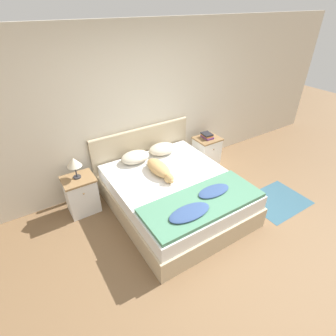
% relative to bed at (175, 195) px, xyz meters
% --- Properties ---
extents(ground_plane, '(16.00, 16.00, 0.00)m').
position_rel_bed_xyz_m(ground_plane, '(-0.04, -1.03, -0.26)').
color(ground_plane, brown).
extents(wall_back, '(9.00, 0.06, 2.55)m').
position_rel_bed_xyz_m(wall_back, '(-0.04, 1.10, 1.01)').
color(wall_back, beige).
rests_on(wall_back, ground_plane).
extents(bed, '(1.72, 2.01, 0.54)m').
position_rel_bed_xyz_m(bed, '(0.00, 0.00, 0.00)').
color(bed, '#C6B28E').
rests_on(bed, ground_plane).
extents(headboard, '(1.80, 0.06, 0.98)m').
position_rel_bed_xyz_m(headboard, '(0.00, 1.03, 0.24)').
color(headboard, '#C6B28E').
rests_on(headboard, ground_plane).
extents(nightstand_left, '(0.45, 0.40, 0.59)m').
position_rel_bed_xyz_m(nightstand_left, '(-1.20, 0.73, 0.03)').
color(nightstand_left, white).
rests_on(nightstand_left, ground_plane).
extents(nightstand_right, '(0.45, 0.40, 0.59)m').
position_rel_bed_xyz_m(nightstand_right, '(1.20, 0.73, 0.03)').
color(nightstand_right, white).
rests_on(nightstand_right, ground_plane).
extents(pillow_left, '(0.47, 0.35, 0.16)m').
position_rel_bed_xyz_m(pillow_left, '(-0.25, 0.78, 0.35)').
color(pillow_left, beige).
rests_on(pillow_left, bed).
extents(pillow_right, '(0.47, 0.35, 0.16)m').
position_rel_bed_xyz_m(pillow_right, '(0.25, 0.78, 0.35)').
color(pillow_right, beige).
rests_on(pillow_right, bed).
extents(quilt, '(1.61, 0.67, 0.09)m').
position_rel_bed_xyz_m(quilt, '(-0.01, -0.63, 0.31)').
color(quilt, '#4C8466').
rests_on(quilt, bed).
extents(dog, '(0.25, 0.74, 0.17)m').
position_rel_bed_xyz_m(dog, '(-0.10, 0.28, 0.35)').
color(dog, tan).
rests_on(dog, bed).
extents(book_stack, '(0.18, 0.23, 0.09)m').
position_rel_bed_xyz_m(book_stack, '(1.20, 0.74, 0.37)').
color(book_stack, '#703D7F').
rests_on(book_stack, nightstand_right).
extents(table_lamp, '(0.20, 0.20, 0.33)m').
position_rel_bed_xyz_m(table_lamp, '(-1.20, 0.75, 0.58)').
color(table_lamp, '#2D2D33').
rests_on(table_lamp, nightstand_left).
extents(rug, '(0.94, 0.73, 0.00)m').
position_rel_bed_xyz_m(rug, '(1.50, -0.75, -0.26)').
color(rug, '#335B70').
rests_on(rug, ground_plane).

